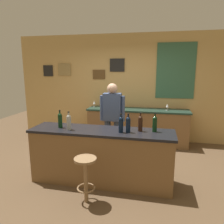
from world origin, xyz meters
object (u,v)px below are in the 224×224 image
wine_bottle_e (140,123)px  coffee_mug (114,107)px  wine_bottle_f (155,123)px  wine_glass_b (167,106)px  wine_glass_a (94,103)px  wine_bottle_c (121,124)px  wine_bottle_b (69,122)px  bar_stool (86,173)px  wine_bottle_d (128,124)px  wine_bottle_a (60,120)px  bartender (112,117)px

wine_bottle_e → coffee_mug: bearing=113.5°
wine_bottle_f → wine_glass_b: wine_bottle_f is taller
wine_bottle_f → wine_glass_b: size_ratio=1.97×
wine_bottle_e → wine_glass_a: size_ratio=1.97×
wine_bottle_c → coffee_mug: size_ratio=2.45×
wine_bottle_e → wine_glass_a: wine_bottle_e is taller
wine_bottle_b → wine_bottle_f: (1.38, 0.18, 0.00)m
wine_bottle_b → wine_bottle_e: 1.17m
wine_bottle_e → wine_bottle_c: bearing=-155.6°
wine_bottle_f → wine_glass_b: 2.00m
wine_bottle_e → bar_stool: bearing=-135.9°
coffee_mug → wine_glass_b: bearing=2.1°
bar_stool → wine_bottle_d: size_ratio=2.22×
bar_stool → coffee_mug: 2.68m
wine_bottle_b → wine_glass_b: bearing=52.8°
wine_bottle_a → wine_bottle_c: (1.06, -0.05, 0.00)m
coffee_mug → wine_glass_a: bearing=167.6°
bartender → wine_bottle_e: size_ratio=5.29×
wine_glass_b → bar_stool: bearing=-114.0°
wine_glass_b → wine_bottle_b: bearing=-127.2°
wine_glass_a → coffee_mug: 0.57m
coffee_mug → bar_stool: bearing=-86.8°
bartender → wine_bottle_b: 1.14m
bar_stool → wine_glass_a: bearing=104.3°
bartender → bar_stool: size_ratio=2.38×
bar_stool → wine_bottle_e: (0.70, 0.68, 0.60)m
wine_glass_a → wine_bottle_a: bearing=-88.6°
bar_stool → wine_bottle_b: 0.91m
wine_bottle_b → wine_glass_a: (-0.25, 2.24, -0.05)m
wine_bottle_b → wine_bottle_e: (1.15, 0.17, 0.00)m
wine_bottle_b → wine_bottle_e: same height
wine_glass_b → coffee_mug: size_ratio=1.24×
bar_stool → wine_bottle_e: 1.14m
wine_bottle_a → wine_bottle_f: (1.58, 0.10, 0.00)m
wine_bottle_e → wine_glass_a: (-1.40, 2.07, -0.05)m
wine_bottle_d → wine_glass_a: bearing=119.3°
bartender → bar_stool: bartender is taller
wine_bottle_c → wine_bottle_e: size_ratio=1.00×
bar_stool → wine_bottle_b: (-0.45, 0.51, 0.60)m
bar_stool → wine_bottle_f: wine_bottle_f is taller
wine_bottle_c → wine_glass_a: 2.47m
wine_bottle_b → wine_bottle_e: size_ratio=1.00×
wine_bottle_a → wine_glass_a: 2.15m
wine_glass_a → coffee_mug: (0.56, -0.12, -0.06)m
bar_stool → wine_bottle_f: size_ratio=2.22×
wine_bottle_a → wine_bottle_e: bearing=3.4°
wine_bottle_f → wine_glass_a: bearing=128.5°
wine_bottle_b → coffee_mug: bearing=81.7°
wine_bottle_d → wine_bottle_e: same height
wine_bottle_c → wine_bottle_f: 0.54m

